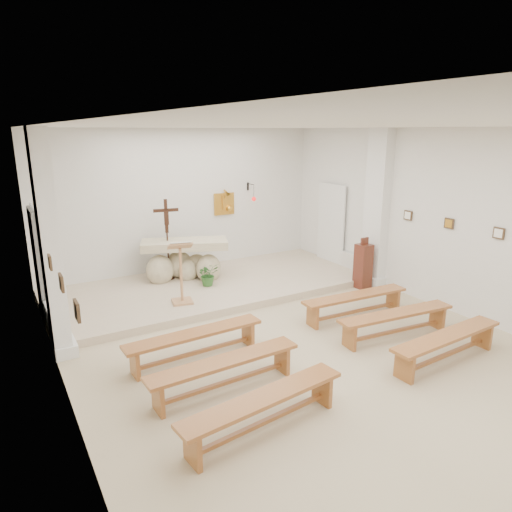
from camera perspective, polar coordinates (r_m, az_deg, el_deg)
ground at (r=7.52m, az=6.36°, el=-11.88°), size 7.00×10.00×0.00m
wall_left at (r=5.59m, az=-23.10°, el=-3.40°), size 0.02×10.00×3.50m
wall_right at (r=9.39m, az=24.05°, el=3.73°), size 0.02×10.00×3.50m
wall_back at (r=11.19m, az=-8.92°, el=6.56°), size 7.00×0.02×3.50m
ceiling at (r=6.69m, az=7.27°, el=15.77°), size 7.00×10.00×0.02m
sanctuary_platform at (r=10.26m, az=-5.42°, el=-3.78°), size 6.98×3.00×0.15m
pilaster_left at (r=7.52m, az=-24.37°, el=1.08°), size 0.26×0.55×3.50m
pilaster_right at (r=10.56m, az=14.87°, el=5.71°), size 0.26×0.55×3.50m
gold_wall_relief at (r=11.61m, az=-4.01°, el=6.51°), size 0.55×0.04×0.55m
sanctuary_lamp at (r=11.69m, az=-0.37°, el=7.40°), size 0.11×0.36×0.44m
station_frame_left_front at (r=4.85m, az=-21.48°, el=-6.39°), size 0.03×0.20×0.20m
station_frame_left_mid at (r=5.79m, az=-23.16°, el=-3.09°), size 0.03×0.20×0.20m
station_frame_left_rear at (r=6.75m, az=-24.36°, el=-0.71°), size 0.03×0.20×0.20m
station_frame_right_front at (r=8.95m, az=28.07°, el=2.54°), size 0.03×0.20×0.20m
station_frame_right_mid at (r=9.49m, az=22.99°, el=3.77°), size 0.03×0.20×0.20m
station_frame_right_rear at (r=10.11m, az=18.47°, el=4.84°), size 0.03×0.20×0.20m
radiator_left at (r=8.62m, az=-24.25°, el=-7.56°), size 0.10×0.85×0.52m
radiator_right at (r=11.42m, az=12.10°, el=-1.05°), size 0.10×0.85×0.52m
altar at (r=10.54m, az=-8.95°, el=-0.80°), size 2.05×1.40×0.99m
lectern at (r=8.97m, az=-9.34°, el=-2.01°), size 0.52×0.47×1.28m
crucifix_stand at (r=10.40m, az=-11.06°, el=2.77°), size 0.55×0.24×1.83m
potted_plant at (r=10.02m, az=-6.01°, el=-2.29°), size 0.46×0.40×0.51m
donation_pedestal at (r=10.49m, az=13.23°, el=-1.20°), size 0.32×0.32×1.16m
bench_left_front at (r=7.16m, az=-7.63°, el=-10.26°), size 2.21×0.42×0.47m
bench_right_front at (r=8.82m, az=12.29°, el=-5.43°), size 2.22×0.49×0.47m
bench_left_second at (r=6.34m, az=-3.92°, el=-13.73°), size 2.21×0.43×0.47m
bench_right_second at (r=8.17m, az=17.11°, el=-7.49°), size 2.23×0.58×0.47m
bench_left_third at (r=5.58m, az=1.00°, el=-18.11°), size 2.23×0.59×0.47m
bench_right_third at (r=7.60m, az=22.77°, el=-9.82°), size 2.22×0.44×0.47m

